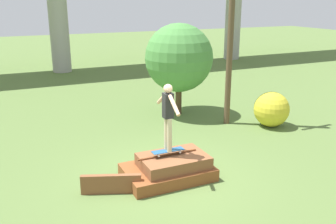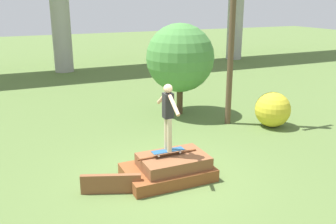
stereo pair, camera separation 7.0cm
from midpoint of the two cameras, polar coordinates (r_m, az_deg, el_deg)
ground_plane at (r=9.38m, az=0.15°, el=-9.97°), size 80.00×80.00×0.00m
scrap_pile at (r=9.26m, az=0.48°, el=-8.54°), size 2.11×1.40×0.64m
scrap_plank_loose at (r=8.70m, az=-8.45°, el=-10.77°), size 1.31×0.60×0.45m
skateboard at (r=9.09m, az=0.22°, el=-5.93°), size 0.80×0.23×0.09m
skater at (r=8.76m, az=0.23°, el=-0.11°), size 0.22×1.22×1.64m
utility_pole at (r=12.75m, az=10.00°, el=14.71°), size 1.30×0.20×7.35m
tree_behind_left at (r=13.91m, az=2.00°, el=8.24°), size 2.52×2.52×3.41m
bush_yellow_flowering at (r=13.27m, az=15.80°, el=0.36°), size 1.21×1.21×1.21m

